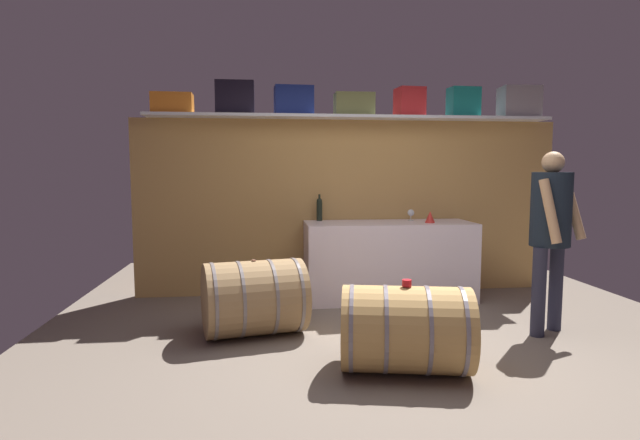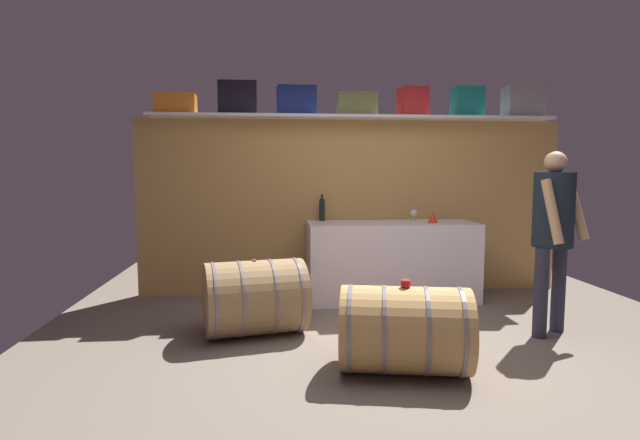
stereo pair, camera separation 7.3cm
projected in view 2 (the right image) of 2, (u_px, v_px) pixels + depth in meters
ground_plane at (382, 339)px, 4.34m from camera, size 6.10×7.68×0.02m
back_wall_panel at (352, 207)px, 5.90m from camera, size 4.90×0.10×2.00m
high_shelf_board at (355, 117)px, 5.65m from camera, size 4.51×0.40×0.03m
toolcase_orange at (176, 104)px, 5.46m from camera, size 0.44×0.31×0.22m
toolcase_black at (238, 98)px, 5.51m from camera, size 0.41×0.26×0.35m
toolcase_navy at (296, 101)px, 5.57m from camera, size 0.43×0.27×0.31m
toolcase_olive at (357, 104)px, 5.64m from camera, size 0.44×0.24×0.25m
toolcase_red at (413, 102)px, 5.69m from camera, size 0.31×0.31×0.32m
toolcase_teal at (467, 102)px, 5.75m from camera, size 0.35×0.23×0.33m
toolcase_grey at (523, 102)px, 5.81m from camera, size 0.45×0.33×0.35m
work_cabinet at (391, 261)px, 5.60m from camera, size 1.84×0.67×0.86m
wine_bottle_dark at (322, 209)px, 5.72m from camera, size 0.07×0.07×0.30m
wine_glass at (414, 213)px, 5.73m from camera, size 0.08×0.08×0.13m
red_funnel at (433, 217)px, 5.49m from camera, size 0.11×0.11×0.13m
wine_barrel_near at (404, 330)px, 3.57m from camera, size 1.00×0.77×0.63m
wine_barrel_far at (255, 297)px, 4.40m from camera, size 0.97×0.81×0.66m
tasting_cup at (406, 283)px, 3.54m from camera, size 0.07×0.07×0.05m
winemaker_pouring at (554, 223)px, 4.34m from camera, size 0.52×0.46×1.59m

